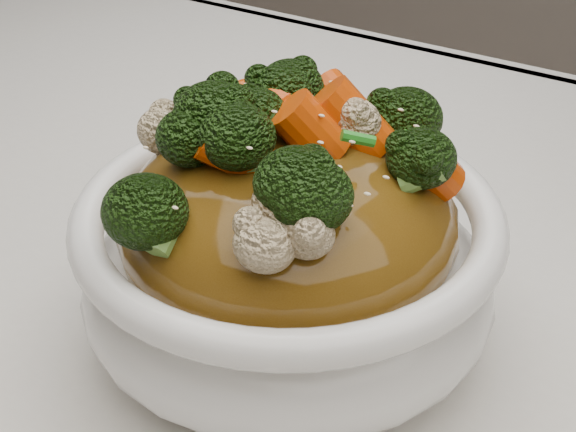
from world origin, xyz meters
The scene contains 8 objects.
tablecloth centered at (0.00, 0.00, 0.73)m, with size 1.20×0.80×0.04m, color silver.
bowl centered at (-0.04, 0.00, 0.79)m, with size 0.20×0.20×0.08m, color white, non-canonical shape.
sauce_base centered at (-0.04, 0.00, 0.82)m, with size 0.16×0.16×0.09m, color #5C3C0F.
carrots centered at (-0.04, 0.00, 0.88)m, with size 0.16×0.16×0.05m, color #D14406, non-canonical shape.
broccoli centered at (-0.04, 0.00, 0.87)m, with size 0.16×0.16×0.04m, color black, non-canonical shape.
cauliflower centered at (-0.04, 0.00, 0.87)m, with size 0.16×0.16×0.03m, color beige, non-canonical shape.
scallions centered at (-0.04, 0.00, 0.88)m, with size 0.12×0.12×0.02m, color #207E1D, non-canonical shape.
sesame_seeds centered at (-0.04, 0.00, 0.88)m, with size 0.15×0.15×0.01m, color beige, non-canonical shape.
Camera 1 is at (0.13, -0.27, 1.03)m, focal length 50.00 mm.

